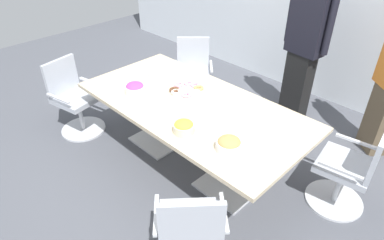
% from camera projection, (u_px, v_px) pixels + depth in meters
% --- Properties ---
extents(ground_plane, '(10.00, 10.00, 0.01)m').
position_uv_depth(ground_plane, '(192.00, 161.00, 3.75)').
color(ground_plane, '#4C4F56').
extents(conference_table, '(2.40, 1.20, 0.75)m').
position_uv_depth(conference_table, '(192.00, 114.00, 3.40)').
color(conference_table, '#CCB793').
rests_on(conference_table, ground).
extents(office_chair_0, '(0.76, 0.76, 0.91)m').
position_uv_depth(office_chair_0, '(191.00, 235.00, 2.44)').
color(office_chair_0, silver).
rests_on(office_chair_0, ground).
extents(office_chair_1, '(0.61, 0.61, 0.91)m').
position_uv_depth(office_chair_1, '(350.00, 172.00, 3.00)').
color(office_chair_1, silver).
rests_on(office_chair_1, ground).
extents(office_chair_2, '(0.76, 0.76, 0.91)m').
position_uv_depth(office_chair_2, '(193.00, 76.00, 4.60)').
color(office_chair_2, silver).
rests_on(office_chair_2, ground).
extents(office_chair_3, '(0.64, 0.64, 0.91)m').
position_uv_depth(office_chair_3, '(75.00, 101.00, 4.04)').
color(office_chair_3, silver).
rests_on(office_chair_3, ground).
extents(person_standing_0, '(0.62, 0.28, 1.89)m').
position_uv_depth(person_standing_0, '(305.00, 45.00, 3.97)').
color(person_standing_0, black).
rests_on(person_standing_0, ground).
extents(snack_bowl_cookies, '(0.22, 0.22, 0.11)m').
position_uv_depth(snack_bowl_cookies, '(229.00, 144.00, 2.70)').
color(snack_bowl_cookies, white).
rests_on(snack_bowl_cookies, conference_table).
extents(snack_bowl_candy_mix, '(0.21, 0.21, 0.12)m').
position_uv_depth(snack_bowl_candy_mix, '(135.00, 88.00, 3.48)').
color(snack_bowl_candy_mix, white).
rests_on(snack_bowl_candy_mix, conference_table).
extents(snack_bowl_chips_yellow, '(0.19, 0.19, 0.11)m').
position_uv_depth(snack_bowl_chips_yellow, '(184.00, 127.00, 2.90)').
color(snack_bowl_chips_yellow, beige).
rests_on(snack_bowl_chips_yellow, conference_table).
extents(donut_platter, '(0.37, 0.36, 0.04)m').
position_uv_depth(donut_platter, '(187.00, 89.00, 3.53)').
color(donut_platter, white).
rests_on(donut_platter, conference_table).
extents(napkin_pile, '(0.14, 0.14, 0.08)m').
position_uv_depth(napkin_pile, '(157.00, 73.00, 3.81)').
color(napkin_pile, white).
rests_on(napkin_pile, conference_table).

